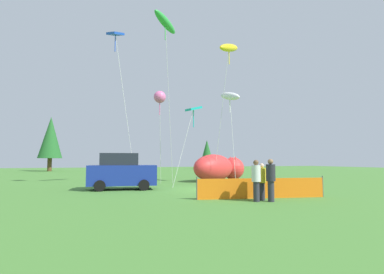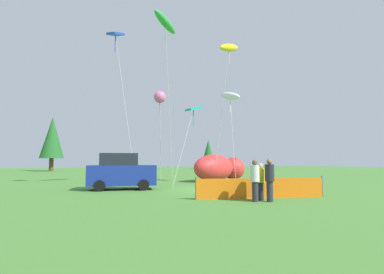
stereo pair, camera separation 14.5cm
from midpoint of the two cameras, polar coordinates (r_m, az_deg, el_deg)
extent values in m
plane|color=#477F33|center=(17.78, 2.22, -10.05)|extent=(120.00, 120.00, 0.00)
cube|color=navy|center=(18.44, -13.32, -7.07)|extent=(4.11, 2.15, 1.18)
cube|color=#1E232D|center=(18.42, -13.88, -4.13)|extent=(2.33, 1.81, 0.71)
cylinder|color=black|center=(19.32, -9.66, -8.61)|extent=(0.65, 0.31, 0.63)
cylinder|color=black|center=(17.67, -9.38, -9.01)|extent=(0.65, 0.31, 0.63)
cylinder|color=black|center=(19.35, -16.98, -8.48)|extent=(0.65, 0.31, 0.63)
cylinder|color=black|center=(17.70, -17.39, -8.86)|extent=(0.65, 0.31, 0.63)
cube|color=#267F33|center=(17.19, 10.70, -8.63)|extent=(0.73, 0.73, 0.03)
cube|color=#267F33|center=(17.10, 11.49, -7.85)|extent=(0.38, 0.36, 0.47)
cylinder|color=#A5A5AD|center=(17.06, 9.77, -9.45)|extent=(0.02, 0.02, 0.46)
cylinder|color=#A5A5AD|center=(17.48, 10.24, -9.32)|extent=(0.02, 0.02, 0.46)
cylinder|color=#A5A5AD|center=(16.93, 11.21, -9.47)|extent=(0.02, 0.02, 0.46)
cylinder|color=#A5A5AD|center=(17.35, 11.64, -9.34)|extent=(0.02, 0.02, 0.46)
ellipsoid|color=red|center=(24.93, 3.99, -5.88)|extent=(5.03, 4.20, 2.22)
ellipsoid|color=yellow|center=(24.95, 4.00, -7.03)|extent=(3.34, 2.90, 1.00)
sphere|color=red|center=(27.34, 7.66, -5.96)|extent=(2.00, 2.00, 2.00)
cone|color=red|center=(27.78, 7.18, -4.29)|extent=(0.56, 0.56, 0.60)
cone|color=red|center=(26.89, 8.13, -4.27)|extent=(0.56, 0.56, 0.60)
cube|color=orange|center=(14.23, 12.92, -9.50)|extent=(6.00, 1.06, 0.91)
cylinder|color=#4C4C51|center=(13.38, 0.62, -9.74)|extent=(0.05, 0.05, 1.01)
cylinder|color=#4C4C51|center=(15.64, 23.39, -8.62)|extent=(0.05, 0.05, 1.01)
cylinder|color=#2D2D38|center=(13.08, 11.85, -10.15)|extent=(0.26, 0.26, 0.83)
cylinder|color=silver|center=(13.02, 11.79, -6.81)|extent=(0.38, 0.38, 0.69)
sphere|color=brown|center=(13.01, 11.76, -4.79)|extent=(0.23, 0.23, 0.23)
cylinder|color=#2D2D38|center=(13.20, 14.51, -10.01)|extent=(0.27, 0.27, 0.85)
cylinder|color=#26262D|center=(13.14, 14.45, -6.61)|extent=(0.39, 0.39, 0.71)
sphere|color=#8C6647|center=(13.13, 14.41, -4.56)|extent=(0.23, 0.23, 0.23)
cylinder|color=#2D2D38|center=(13.57, 12.91, -10.07)|extent=(0.24, 0.24, 0.76)
cylinder|color=yellow|center=(13.52, 12.86, -7.13)|extent=(0.35, 0.35, 0.64)
sphere|color=beige|center=(13.51, 12.83, -5.34)|extent=(0.21, 0.21, 0.21)
cylinder|color=silver|center=(23.55, 5.42, 3.98)|extent=(0.55, 1.92, 10.37)
ellipsoid|color=yellow|center=(24.15, 6.89, 16.51)|extent=(2.74, 2.48, 1.61)
cylinder|color=yellow|center=(23.91, 6.90, 14.95)|extent=(0.06, 0.06, 1.20)
cylinder|color=silver|center=(21.19, -12.78, 5.44)|extent=(1.50, 0.94, 10.68)
cube|color=blue|center=(23.07, -14.58, 18.49)|extent=(1.26, 1.25, 0.51)
cylinder|color=blue|center=(22.81, -14.61, 16.87)|extent=(0.06, 0.06, 1.20)
cylinder|color=silver|center=(21.89, -6.25, -0.79)|extent=(0.44, 1.24, 6.26)
sphere|color=pink|center=(21.68, -6.35, 7.59)|extent=(0.86, 0.86, 0.86)
cylinder|color=pink|center=(21.55, -6.36, 5.77)|extent=(0.06, 0.06, 1.20)
cylinder|color=silver|center=(22.63, 7.58, -0.18)|extent=(0.59, 1.96, 6.82)
ellipsoid|color=white|center=(24.09, 7.04, 7.74)|extent=(1.08, 2.67, 1.31)
cylinder|color=white|center=(23.96, 7.06, 6.11)|extent=(0.06, 0.06, 1.20)
cylinder|color=silver|center=(19.97, -1.82, -1.80)|extent=(1.76, 0.93, 5.33)
cube|color=#19B2B2|center=(20.95, 0.10, 5.40)|extent=(1.04, 1.03, 0.43)
cylinder|color=#19B2B2|center=(20.85, 0.10, 3.50)|extent=(0.06, 0.06, 1.20)
cylinder|color=silver|center=(22.37, -4.56, 6.10)|extent=(1.17, 1.91, 11.67)
ellipsoid|color=green|center=(23.18, -5.29, 20.92)|extent=(2.45, 2.64, 1.21)
cylinder|color=green|center=(22.89, -5.31, 19.33)|extent=(0.06, 0.06, 1.20)
cylinder|color=brown|center=(60.67, 2.81, -5.43)|extent=(0.45, 0.45, 1.40)
cone|color=#236028|center=(60.69, 2.80, -2.66)|extent=(2.46, 2.46, 4.47)
cylinder|color=brown|center=(52.93, -25.57, -4.78)|extent=(0.66, 0.66, 2.08)
cone|color=#236028|center=(53.05, -25.41, -0.07)|extent=(3.65, 3.65, 6.64)
camera|label=1|loc=(0.07, -90.20, 0.02)|focal=28.00mm
camera|label=2|loc=(0.07, 89.80, -0.02)|focal=28.00mm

